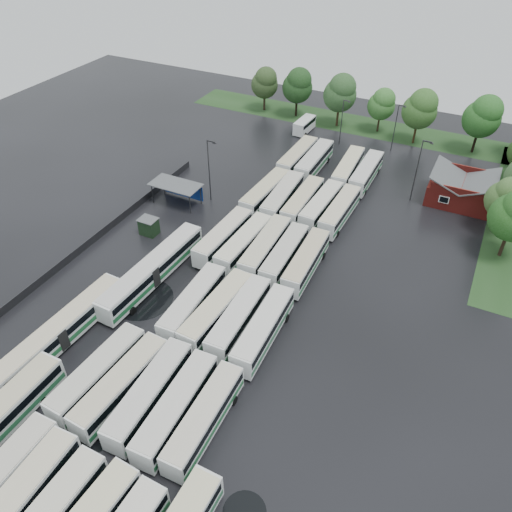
% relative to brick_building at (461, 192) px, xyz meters
% --- Properties ---
extents(ground, '(160.00, 160.00, 0.00)m').
position_rel_brick_building_xyz_m(ground, '(-24.00, -42.77, -1.87)').
color(ground, black).
rests_on(ground, ground).
extents(brick_building, '(10.07, 8.60, 5.39)m').
position_rel_brick_building_xyz_m(brick_building, '(0.00, 0.00, 0.00)').
color(brick_building, maroon).
rests_on(brick_building, ground).
extents(wash_shed, '(8.20, 4.20, 3.58)m').
position_rel_brick_building_xyz_m(wash_shed, '(-41.20, -20.74, 1.12)').
color(wash_shed, '#2D2D30').
rests_on(wash_shed, ground).
extents(utility_hut, '(2.70, 2.20, 2.62)m').
position_rel_brick_building_xyz_m(utility_hut, '(-40.20, -30.17, -0.55)').
color(utility_hut, black).
rests_on(utility_hut, ground).
extents(grass_strip_north, '(80.00, 10.00, 0.01)m').
position_rel_brick_building_xyz_m(grass_strip_north, '(-22.00, 22.03, -1.86)').
color(grass_strip_north, '#1E3D19').
rests_on(grass_strip_north, ground).
extents(west_fence, '(0.10, 50.00, 1.20)m').
position_rel_brick_building_xyz_m(west_fence, '(-46.20, -34.77, -1.27)').
color(west_fence, '#2D2D30').
rests_on(west_fence, ground).
extents(bus_r0c1, '(3.19, 12.83, 3.55)m').
position_rel_brick_building_xyz_m(bus_r0c1, '(-25.31, -68.80, 0.08)').
color(bus_r0c1, white).
rests_on(bus_r0c1, ground).
extents(bus_r1c0, '(3.20, 12.56, 3.47)m').
position_rel_brick_building_xyz_m(bus_r1c0, '(-28.33, -55.24, 0.04)').
color(bus_r1c0, white).
rests_on(bus_r1c0, ground).
extents(bus_r1c1, '(3.26, 12.64, 3.49)m').
position_rel_brick_building_xyz_m(bus_r1c1, '(-25.20, -55.35, 0.05)').
color(bus_r1c1, white).
rests_on(bus_r1c1, ground).
extents(bus_r1c2, '(3.29, 12.80, 3.53)m').
position_rel_brick_building_xyz_m(bus_r1c2, '(-21.93, -54.95, 0.08)').
color(bus_r1c2, white).
rests_on(bus_r1c2, ground).
extents(bus_r1c3, '(3.23, 12.71, 3.51)m').
position_rel_brick_building_xyz_m(bus_r1c3, '(-18.63, -55.08, 0.06)').
color(bus_r1c3, white).
rests_on(bus_r1c3, ground).
extents(bus_r1c4, '(2.91, 12.20, 3.38)m').
position_rel_brick_building_xyz_m(bus_r1c4, '(-15.57, -54.87, -0.01)').
color(bus_r1c4, white).
rests_on(bus_r1c4, ground).
extents(bus_r2c1, '(3.07, 12.53, 3.46)m').
position_rel_brick_building_xyz_m(bus_r2c1, '(-25.09, -41.74, 0.04)').
color(bus_r2c1, white).
rests_on(bus_r2c1, ground).
extents(bus_r2c2, '(3.30, 12.93, 3.57)m').
position_rel_brick_building_xyz_m(bus_r2c2, '(-21.81, -41.62, 0.10)').
color(bus_r2c2, white).
rests_on(bus_r2c2, ground).
extents(bus_r2c3, '(3.08, 12.71, 3.52)m').
position_rel_brick_building_xyz_m(bus_r2c3, '(-18.90, -41.44, 0.07)').
color(bus_r2c3, white).
rests_on(bus_r2c3, ground).
extents(bus_r2c4, '(3.14, 12.74, 3.52)m').
position_rel_brick_building_xyz_m(bus_r2c4, '(-15.54, -41.79, 0.07)').
color(bus_r2c4, white).
rests_on(bus_r2c4, ground).
extents(bus_r3c0, '(3.10, 12.54, 3.47)m').
position_rel_brick_building_xyz_m(bus_r3c0, '(-28.45, -28.28, 0.04)').
color(bus_r3c0, white).
rests_on(bus_r3c0, ground).
extents(bus_r3c1, '(3.07, 12.43, 3.44)m').
position_rel_brick_building_xyz_m(bus_r3c1, '(-25.11, -28.27, 0.02)').
color(bus_r3c1, white).
rests_on(bus_r3c1, ground).
extents(bus_r3c2, '(3.14, 12.77, 3.53)m').
position_rel_brick_building_xyz_m(bus_r3c2, '(-22.01, -27.84, 0.08)').
color(bus_r3c2, white).
rests_on(bus_r3c2, ground).
extents(bus_r3c3, '(2.95, 12.21, 3.38)m').
position_rel_brick_building_xyz_m(bus_r3c3, '(-18.97, -28.08, -0.01)').
color(bus_r3c3, white).
rests_on(bus_r3c3, ground).
extents(bus_r3c4, '(3.03, 12.40, 3.43)m').
position_rel_brick_building_xyz_m(bus_r3c4, '(-15.79, -28.17, 0.02)').
color(bus_r3c4, white).
rests_on(bus_r3c4, ground).
extents(bus_r4c0, '(3.28, 12.73, 3.51)m').
position_rel_brick_building_xyz_m(bus_r4c0, '(-28.33, -14.66, 0.07)').
color(bus_r4c0, white).
rests_on(bus_r4c0, ground).
extents(bus_r4c1, '(3.28, 12.82, 3.54)m').
position_rel_brick_building_xyz_m(bus_r4c1, '(-25.27, -14.68, 0.08)').
color(bus_r4c1, white).
rests_on(bus_r4c1, ground).
extents(bus_r4c2, '(2.68, 12.28, 3.41)m').
position_rel_brick_building_xyz_m(bus_r4c2, '(-21.95, -14.37, 0.01)').
color(bus_r4c2, white).
rests_on(bus_r4c2, ground).
extents(bus_r4c3, '(3.01, 12.29, 3.40)m').
position_rel_brick_building_xyz_m(bus_r4c3, '(-18.90, -14.14, 0.00)').
color(bus_r4c3, white).
rests_on(bus_r4c3, ground).
extents(bus_r4c4, '(2.82, 12.29, 3.41)m').
position_rel_brick_building_xyz_m(bus_r4c4, '(-15.79, -14.34, 0.01)').
color(bus_r4c4, white).
rests_on(bus_r4c4, ground).
extents(bus_r5c0, '(2.91, 12.79, 3.55)m').
position_rel_brick_building_xyz_m(bus_r5c0, '(-28.45, -0.94, 0.09)').
color(bus_r5c0, white).
rests_on(bus_r5c0, ground).
extents(bus_r5c1, '(2.81, 12.84, 3.57)m').
position_rel_brick_building_xyz_m(bus_r5c1, '(-25.20, -0.96, 0.10)').
color(bus_r5c1, white).
rests_on(bus_r5c1, ground).
extents(bus_r5c3, '(3.32, 12.73, 3.51)m').
position_rel_brick_building_xyz_m(bus_r5c3, '(-18.90, -0.93, 0.06)').
color(bus_r5c3, white).
rests_on(bus_r5c3, ground).
extents(bus_r5c4, '(2.71, 12.48, 3.47)m').
position_rel_brick_building_xyz_m(bus_r5c4, '(-15.63, -0.89, 0.04)').
color(bus_r5c4, white).
rests_on(bus_r5c4, ground).
extents(artic_bus_west_b, '(3.45, 19.22, 3.55)m').
position_rel_brick_building_xyz_m(artic_bus_west_b, '(-33.10, -38.92, 0.10)').
color(artic_bus_west_b, white).
rests_on(artic_bus_west_b, ground).
extents(artic_bus_west_c, '(3.30, 18.48, 3.41)m').
position_rel_brick_building_xyz_m(artic_bus_west_c, '(-36.10, -52.42, 0.03)').
color(artic_bus_west_c, white).
rests_on(artic_bus_west_c, ground).
extents(minibus, '(2.68, 6.39, 2.74)m').
position_rel_brick_building_xyz_m(minibus, '(-33.00, 13.68, -0.35)').
color(minibus, white).
rests_on(minibus, ground).
extents(tree_north_0, '(5.89, 5.89, 9.76)m').
position_rel_brick_building_xyz_m(tree_north_0, '(-45.28, 20.39, 4.41)').
color(tree_north_0, '#2E2317').
rests_on(tree_north_0, ground).
extents(tree_north_1, '(6.45, 6.45, 10.68)m').
position_rel_brick_building_xyz_m(tree_north_1, '(-37.59, 20.51, 5.00)').
color(tree_north_1, black).
rests_on(tree_north_1, ground).
extents(tree_north_2, '(6.77, 6.77, 11.22)m').
position_rel_brick_building_xyz_m(tree_north_2, '(-27.79, 19.53, 5.35)').
color(tree_north_2, '#382716').
rests_on(tree_north_2, ground).
extents(tree_north_3, '(5.56, 5.56, 9.21)m').
position_rel_brick_building_xyz_m(tree_north_3, '(-19.34, 20.73, 4.06)').
color(tree_north_3, '#332417').
rests_on(tree_north_3, ground).
extents(tree_north_4, '(6.69, 6.69, 11.08)m').
position_rel_brick_building_xyz_m(tree_north_4, '(-11.44, 18.54, 5.27)').
color(tree_north_4, '#392814').
rests_on(tree_north_4, ground).
extents(tree_north_5, '(6.92, 6.92, 11.46)m').
position_rel_brick_building_xyz_m(tree_north_5, '(-0.30, 19.49, 5.50)').
color(tree_north_5, black).
rests_on(tree_north_5, ground).
extents(tree_east_1, '(5.61, 5.61, 9.29)m').
position_rel_brick_building_xyz_m(tree_east_1, '(6.35, -6.34, 4.11)').
color(tree_east_1, black).
rests_on(tree_east_1, ground).
extents(lamp_post_ne, '(1.65, 0.32, 10.73)m').
position_rel_brick_building_xyz_m(lamp_post_ne, '(-7.06, -3.15, 4.36)').
color(lamp_post_ne, '#2D2D30').
rests_on(lamp_post_ne, ground).
extents(lamp_post_nw, '(1.65, 0.32, 10.75)m').
position_rel_brick_building_xyz_m(lamp_post_nw, '(-36.66, -17.82, 4.37)').
color(lamp_post_nw, '#2D2D30').
rests_on(lamp_post_nw, ground).
extents(lamp_post_back_w, '(1.39, 0.27, 9.05)m').
position_rel_brick_building_xyz_m(lamp_post_back_w, '(-24.45, 11.35, 3.39)').
color(lamp_post_back_w, '#2D2D30').
rests_on(lamp_post_back_w, ground).
extents(lamp_post_back_e, '(1.41, 0.27, 9.15)m').
position_rel_brick_building_xyz_m(lamp_post_back_e, '(-14.57, 13.38, 3.45)').
color(lamp_post_back_e, '#2D2D30').
rests_on(lamp_post_back_e, ground).
extents(puddle_0, '(4.16, 4.16, 0.01)m').
position_rel_brick_building_xyz_m(puddle_0, '(-25.02, -60.26, -1.86)').
color(puddle_0, black).
rests_on(puddle_0, ground).
extents(puddle_2, '(7.97, 7.97, 0.01)m').
position_rel_brick_building_xyz_m(puddle_2, '(-32.53, -42.39, -1.86)').
color(puddle_2, black).
rests_on(puddle_2, ground).
extents(puddle_3, '(3.82, 3.82, 0.01)m').
position_rel_brick_building_xyz_m(puddle_3, '(-16.32, -45.25, -1.86)').
color(puddle_3, black).
rests_on(puddle_3, ground).
extents(puddle_4, '(3.85, 3.85, 0.01)m').
position_rel_brick_building_xyz_m(puddle_4, '(-8.41, -60.28, -1.86)').
color(puddle_4, black).
rests_on(puddle_4, ground).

